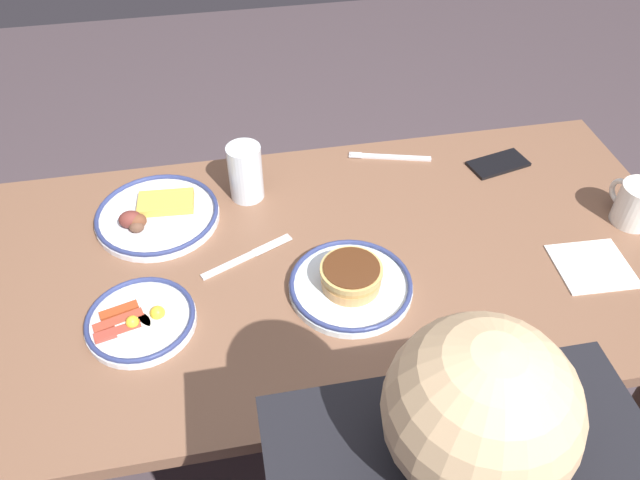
{
  "coord_description": "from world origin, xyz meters",
  "views": [
    {
      "loc": [
        0.21,
        0.88,
        1.67
      ],
      "look_at": [
        0.04,
        -0.03,
        0.78
      ],
      "focal_mm": 34.62,
      "sensor_mm": 36.0,
      "label": 1
    }
  ],
  "objects_px": {
    "paper_napkin": "(592,266)",
    "butter_knife": "(247,256)",
    "drinking_glass": "(246,175)",
    "fork_near": "(389,157)",
    "cell_phone": "(498,164)",
    "plate_center_pancakes": "(350,283)",
    "plate_far_companion": "(141,320)",
    "plate_near_main": "(157,215)",
    "coffee_mug": "(636,203)"
  },
  "relations": [
    {
      "from": "plate_far_companion",
      "to": "coffee_mug",
      "type": "distance_m",
      "value": 1.06
    },
    {
      "from": "drinking_glass",
      "to": "butter_knife",
      "type": "height_order",
      "value": "drinking_glass"
    },
    {
      "from": "plate_center_pancakes",
      "to": "plate_near_main",
      "type": "bearing_deg",
      "value": -37.0
    },
    {
      "from": "cell_phone",
      "to": "paper_napkin",
      "type": "height_order",
      "value": "cell_phone"
    },
    {
      "from": "coffee_mug",
      "to": "fork_near",
      "type": "bearing_deg",
      "value": -34.84
    },
    {
      "from": "plate_near_main",
      "to": "drinking_glass",
      "type": "xyz_separation_m",
      "value": [
        -0.21,
        -0.05,
        0.05
      ]
    },
    {
      "from": "plate_center_pancakes",
      "to": "coffee_mug",
      "type": "xyz_separation_m",
      "value": [
        -0.66,
        -0.09,
        0.03
      ]
    },
    {
      "from": "plate_near_main",
      "to": "fork_near",
      "type": "height_order",
      "value": "plate_near_main"
    },
    {
      "from": "drinking_glass",
      "to": "paper_napkin",
      "type": "xyz_separation_m",
      "value": [
        -0.67,
        0.36,
        -0.06
      ]
    },
    {
      "from": "drinking_glass",
      "to": "paper_napkin",
      "type": "relative_size",
      "value": 0.89
    },
    {
      "from": "plate_near_main",
      "to": "cell_phone",
      "type": "bearing_deg",
      "value": -176.61
    },
    {
      "from": "plate_center_pancakes",
      "to": "cell_phone",
      "type": "distance_m",
      "value": 0.56
    },
    {
      "from": "paper_napkin",
      "to": "butter_knife",
      "type": "bearing_deg",
      "value": -12.79
    },
    {
      "from": "drinking_glass",
      "to": "fork_near",
      "type": "relative_size",
      "value": 0.67
    },
    {
      "from": "plate_near_main",
      "to": "plate_far_companion",
      "type": "xyz_separation_m",
      "value": [
        0.03,
        0.29,
        -0.0
      ]
    },
    {
      "from": "coffee_mug",
      "to": "cell_phone",
      "type": "height_order",
      "value": "coffee_mug"
    },
    {
      "from": "coffee_mug",
      "to": "paper_napkin",
      "type": "xyz_separation_m",
      "value": [
        0.15,
        0.12,
        -0.05
      ]
    },
    {
      "from": "plate_near_main",
      "to": "paper_napkin",
      "type": "height_order",
      "value": "plate_near_main"
    },
    {
      "from": "cell_phone",
      "to": "plate_near_main",
      "type": "bearing_deg",
      "value": -9.76
    },
    {
      "from": "plate_far_companion",
      "to": "drinking_glass",
      "type": "relative_size",
      "value": 1.53
    },
    {
      "from": "paper_napkin",
      "to": "coffee_mug",
      "type": "bearing_deg",
      "value": -142.11
    },
    {
      "from": "plate_far_companion",
      "to": "fork_near",
      "type": "height_order",
      "value": "plate_far_companion"
    },
    {
      "from": "drinking_glass",
      "to": "butter_knife",
      "type": "xyz_separation_m",
      "value": [
        0.02,
        0.2,
        -0.06
      ]
    },
    {
      "from": "coffee_mug",
      "to": "cell_phone",
      "type": "distance_m",
      "value": 0.32
    },
    {
      "from": "plate_center_pancakes",
      "to": "butter_knife",
      "type": "relative_size",
      "value": 1.23
    },
    {
      "from": "plate_center_pancakes",
      "to": "butter_knife",
      "type": "xyz_separation_m",
      "value": [
        0.19,
        -0.13,
        -0.02
      ]
    },
    {
      "from": "paper_napkin",
      "to": "fork_near",
      "type": "height_order",
      "value": "fork_near"
    },
    {
      "from": "drinking_glass",
      "to": "fork_near",
      "type": "xyz_separation_m",
      "value": [
        -0.36,
        -0.08,
        -0.06
      ]
    },
    {
      "from": "plate_center_pancakes",
      "to": "fork_near",
      "type": "distance_m",
      "value": 0.45
    },
    {
      "from": "coffee_mug",
      "to": "paper_napkin",
      "type": "relative_size",
      "value": 0.8
    },
    {
      "from": "plate_near_main",
      "to": "paper_napkin",
      "type": "distance_m",
      "value": 0.93
    },
    {
      "from": "plate_center_pancakes",
      "to": "butter_knife",
      "type": "height_order",
      "value": "plate_center_pancakes"
    },
    {
      "from": "plate_far_companion",
      "to": "butter_knife",
      "type": "relative_size",
      "value": 1.03
    },
    {
      "from": "fork_near",
      "to": "coffee_mug",
      "type": "bearing_deg",
      "value": 145.16
    },
    {
      "from": "cell_phone",
      "to": "butter_knife",
      "type": "height_order",
      "value": "cell_phone"
    },
    {
      "from": "plate_center_pancakes",
      "to": "cell_phone",
      "type": "height_order",
      "value": "plate_center_pancakes"
    },
    {
      "from": "butter_knife",
      "to": "plate_far_companion",
      "type": "bearing_deg",
      "value": 33.25
    },
    {
      "from": "plate_near_main",
      "to": "plate_center_pancakes",
      "type": "distance_m",
      "value": 0.47
    },
    {
      "from": "coffee_mug",
      "to": "paper_napkin",
      "type": "distance_m",
      "value": 0.2
    },
    {
      "from": "plate_center_pancakes",
      "to": "fork_near",
      "type": "xyz_separation_m",
      "value": [
        -0.19,
        -0.41,
        -0.02
      ]
    },
    {
      "from": "paper_napkin",
      "to": "cell_phone",
      "type": "bearing_deg",
      "value": -81.18
    },
    {
      "from": "cell_phone",
      "to": "drinking_glass",
      "type": "bearing_deg",
      "value": -12.95
    },
    {
      "from": "fork_near",
      "to": "plate_center_pancakes",
      "type": "bearing_deg",
      "value": 64.78
    },
    {
      "from": "cell_phone",
      "to": "fork_near",
      "type": "height_order",
      "value": "cell_phone"
    },
    {
      "from": "paper_napkin",
      "to": "fork_near",
      "type": "xyz_separation_m",
      "value": [
        0.31,
        -0.44,
        0.0
      ]
    },
    {
      "from": "plate_far_companion",
      "to": "coffee_mug",
      "type": "height_order",
      "value": "coffee_mug"
    },
    {
      "from": "plate_center_pancakes",
      "to": "drinking_glass",
      "type": "relative_size",
      "value": 1.82
    },
    {
      "from": "plate_center_pancakes",
      "to": "plate_far_companion",
      "type": "height_order",
      "value": "plate_center_pancakes"
    },
    {
      "from": "plate_near_main",
      "to": "drinking_glass",
      "type": "height_order",
      "value": "drinking_glass"
    },
    {
      "from": "drinking_glass",
      "to": "fork_near",
      "type": "height_order",
      "value": "drinking_glass"
    }
  ]
}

